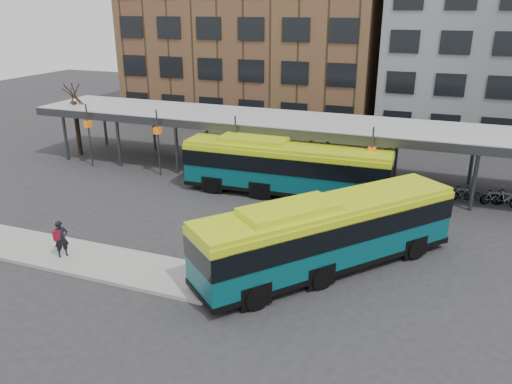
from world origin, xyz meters
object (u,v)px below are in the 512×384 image
at_px(tree, 77,126).
at_px(bus_front, 328,232).
at_px(pedestrian, 61,239).
at_px(bus_rear, 285,167).

distance_m(tree, bus_front, 26.26).
distance_m(tree, pedestrian, 19.10).
distance_m(bus_front, pedestrian, 12.69).
distance_m(bus_front, bus_rear, 9.97).
height_order(bus_front, bus_rear, bus_rear).
relative_size(bus_front, pedestrian, 6.45).
bearing_deg(tree, pedestrian, -53.28).
bearing_deg(bus_front, pedestrian, 146.47).
height_order(bus_front, pedestrian, bus_front).
height_order(bus_rear, pedestrian, bus_rear).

